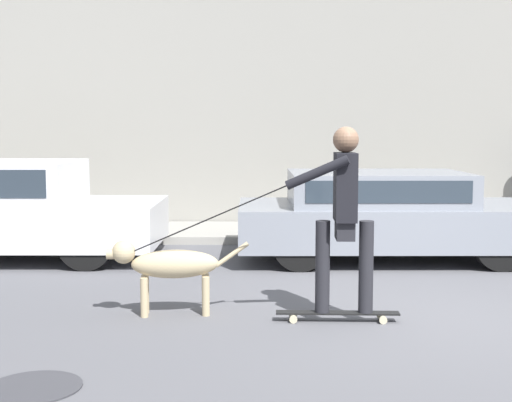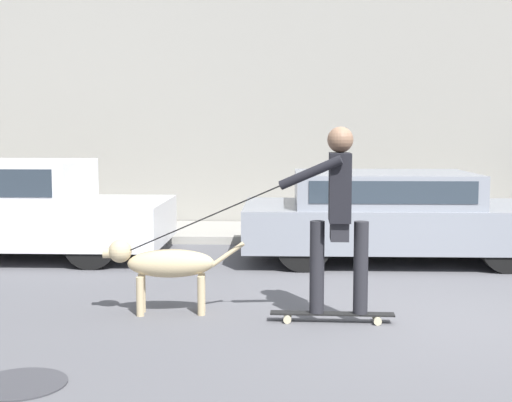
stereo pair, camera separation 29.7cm
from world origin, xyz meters
name	(u,v)px [view 1 (the left image)]	position (x,y,z in m)	size (l,w,h in m)	color
ground_plane	(427,315)	(0.00, 0.00, 0.00)	(36.00, 36.00, 0.00)	#545459
back_wall	(350,114)	(0.00, 5.96, 1.96)	(32.00, 0.30, 3.92)	gray
sidewalk_curb	(357,232)	(0.00, 4.88, 0.06)	(30.00, 1.82, 0.11)	gray
parked_car_1	(385,215)	(0.10, 2.85, 0.59)	(3.94, 1.88, 1.15)	black
dog	(168,265)	(-2.39, -0.01, 0.46)	(1.30, 0.34, 0.70)	tan
skateboarder	(343,210)	(-0.81, -0.23, 1.00)	(2.49, 0.53, 1.73)	beige
manhole_cover	(34,387)	(-3.04, -1.90, 0.01)	(0.64, 0.64, 0.01)	#38383D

